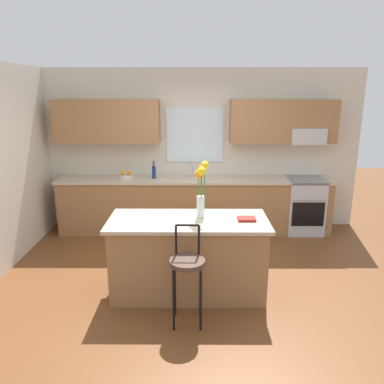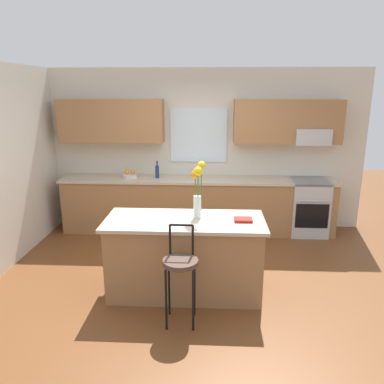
{
  "view_description": "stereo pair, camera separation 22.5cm",
  "coord_description": "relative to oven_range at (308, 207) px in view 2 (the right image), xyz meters",
  "views": [
    {
      "loc": [
        -0.01,
        -4.42,
        2.36
      ],
      "look_at": [
        -0.04,
        0.55,
        1.0
      ],
      "focal_mm": 35.29,
      "sensor_mm": 36.0,
      "label": 1
    },
    {
      "loc": [
        0.21,
        -4.41,
        2.36
      ],
      "look_at": [
        -0.04,
        0.55,
        1.0
      ],
      "focal_mm": 35.29,
      "sensor_mm": 36.0,
      "label": 2
    }
  ],
  "objects": [
    {
      "name": "fruit_bowl_oranges",
      "position": [
        -2.98,
        0.02,
        0.5
      ],
      "size": [
        0.24,
        0.24,
        0.13
      ],
      "color": "silver",
      "rests_on": "counter_run"
    },
    {
      "name": "cookbook",
      "position": [
        -1.25,
        -2.05,
        0.48
      ],
      "size": [
        0.2,
        0.15,
        0.03
      ],
      "primitive_type": "cube",
      "color": "maroon",
      "rests_on": "kitchen_island"
    },
    {
      "name": "kitchen_island",
      "position": [
        -1.91,
        -2.02,
        0.0
      ],
      "size": [
        1.83,
        0.79,
        0.92
      ],
      "color": "#996B42",
      "rests_on": "ground"
    },
    {
      "name": "flower_vase",
      "position": [
        -1.77,
        -1.96,
        0.85
      ],
      "size": [
        0.16,
        0.16,
        0.67
      ],
      "color": "silver",
      "rests_on": "kitchen_island"
    },
    {
      "name": "bar_stool_near",
      "position": [
        -1.91,
        -2.63,
        0.18
      ],
      "size": [
        0.36,
        0.36,
        1.04
      ],
      "color": "black",
      "rests_on": "ground"
    },
    {
      "name": "back_wall_assembly",
      "position": [
        -1.8,
        0.31,
        1.05
      ],
      "size": [
        5.6,
        0.5,
        2.7
      ],
      "color": "beige",
      "rests_on": "ground"
    },
    {
      "name": "oven_range",
      "position": [
        0.0,
        0.0,
        0.0
      ],
      "size": [
        0.6,
        0.64,
        0.92
      ],
      "color": "#B7BABC",
      "rests_on": "ground"
    },
    {
      "name": "ground_plane",
      "position": [
        -1.84,
        -1.68,
        -0.46
      ],
      "size": [
        14.0,
        14.0,
        0.0
      ],
      "primitive_type": "plane",
      "color": "brown"
    },
    {
      "name": "bottle_olive_oil",
      "position": [
        -2.52,
        0.02,
        0.57
      ],
      "size": [
        0.06,
        0.06,
        0.29
      ],
      "color": "navy",
      "rests_on": "counter_run"
    },
    {
      "name": "sink_faucet",
      "position": [
        -1.88,
        0.17,
        0.6
      ],
      "size": [
        0.02,
        0.13,
        0.23
      ],
      "color": "#B7BABC",
      "rests_on": "counter_run"
    },
    {
      "name": "counter_run",
      "position": [
        -1.84,
        0.02,
        0.01
      ],
      "size": [
        4.56,
        0.64,
        0.92
      ],
      "color": "#996B42",
      "rests_on": "ground"
    }
  ]
}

